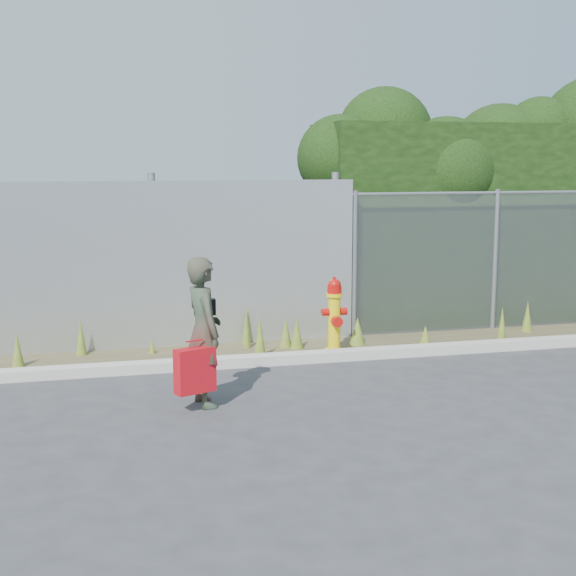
% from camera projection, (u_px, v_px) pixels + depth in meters
% --- Properties ---
extents(ground, '(80.00, 80.00, 0.00)m').
position_uv_depth(ground, '(350.00, 405.00, 8.15)').
color(ground, '#363638').
rests_on(ground, ground).
extents(curb, '(16.00, 0.22, 0.12)m').
position_uv_depth(curb, '(304.00, 357.00, 9.86)').
color(curb, '#AFA79E').
rests_on(curb, ground).
extents(weed_strip, '(16.00, 1.28, 0.54)m').
position_uv_depth(weed_strip, '(262.00, 343.00, 10.37)').
color(weed_strip, '#49412A').
rests_on(weed_strip, ground).
extents(corrugated_fence, '(8.50, 0.21, 2.30)m').
position_uv_depth(corrugated_fence, '(30.00, 269.00, 10.08)').
color(corrugated_fence, '#A8ABAF').
rests_on(corrugated_fence, ground).
extents(chainlink_fence, '(6.50, 0.07, 2.05)m').
position_uv_depth(chainlink_fence, '(559.00, 258.00, 11.88)').
color(chainlink_fence, gray).
rests_on(chainlink_fence, ground).
extents(hedge, '(7.72, 2.12, 3.79)m').
position_uv_depth(hedge, '(538.00, 187.00, 12.74)').
color(hedge, black).
rests_on(hedge, ground).
extents(fire_hydrant, '(0.33, 0.30, 0.99)m').
position_uv_depth(fire_hydrant, '(334.00, 316.00, 10.25)').
color(fire_hydrant, yellow).
rests_on(fire_hydrant, ground).
extents(woman, '(0.46, 0.61, 1.52)m').
position_uv_depth(woman, '(203.00, 332.00, 8.04)').
color(woman, '#0F5F3F').
rests_on(woman, ground).
extents(red_tote_bag, '(0.40, 0.15, 0.53)m').
position_uv_depth(red_tote_bag, '(195.00, 370.00, 7.86)').
color(red_tote_bag, '#A5091F').
extents(black_shoulder_bag, '(0.22, 0.09, 0.17)m').
position_uv_depth(black_shoulder_bag, '(205.00, 307.00, 8.26)').
color(black_shoulder_bag, black).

